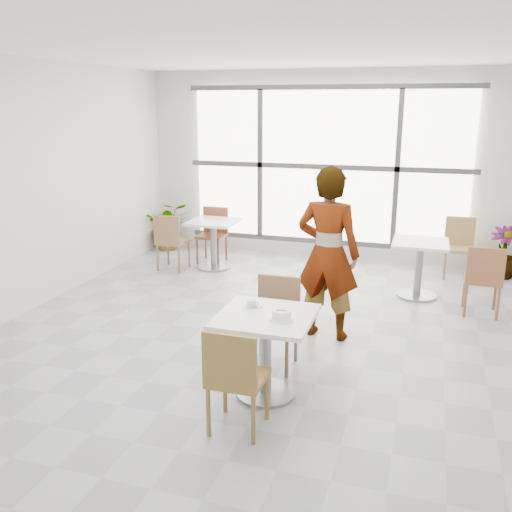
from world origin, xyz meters
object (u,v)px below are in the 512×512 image
(chair_far, at_px, (276,315))
(bg_chair_right_near, at_px, (484,276))
(bg_table_right, at_px, (419,261))
(plant_right, at_px, (503,252))
(oatmeal_bowl, at_px, (282,315))
(bg_chair_left_far, at_px, (213,231))
(chair_near, at_px, (234,374))
(plant_left, at_px, (169,225))
(coffee_cup, at_px, (252,304))
(bg_table_left, at_px, (213,237))
(bg_chair_right_far, at_px, (459,243))
(person, at_px, (328,254))
(bg_chair_left_near, at_px, (170,239))
(main_table, at_px, (266,339))

(chair_far, bearing_deg, bg_chair_right_near, 44.33)
(bg_table_right, height_order, plant_right, plant_right)
(oatmeal_bowl, xyz_separation_m, bg_chair_left_far, (-2.19, 3.96, -0.29))
(chair_far, bearing_deg, chair_near, -88.77)
(bg_table_right, bearing_deg, plant_left, 162.84)
(bg_chair_right_near, distance_m, plant_right, 1.80)
(chair_far, height_order, bg_chair_right_near, same)
(coffee_cup, distance_m, bg_table_left, 3.80)
(bg_table_right, xyz_separation_m, bg_chair_right_far, (0.53, 1.14, 0.01))
(chair_far, height_order, plant_left, chair_far)
(coffee_cup, bearing_deg, chair_far, 79.97)
(bg_table_right, distance_m, bg_chair_right_far, 1.26)
(chair_far, bearing_deg, coffee_cup, -100.03)
(plant_right, bearing_deg, bg_chair_right_near, -102.98)
(person, height_order, bg_table_right, person)
(chair_near, relative_size, bg_table_right, 1.16)
(bg_table_left, xyz_separation_m, bg_chair_right_far, (3.59, 0.71, 0.01))
(plant_left, bearing_deg, bg_table_right, -17.16)
(person, height_order, bg_chair_left_far, person)
(chair_near, bearing_deg, bg_table_left, -66.24)
(chair_far, height_order, bg_table_right, chair_far)
(bg_chair_left_near, bearing_deg, main_table, 127.57)
(oatmeal_bowl, distance_m, plant_left, 5.52)
(oatmeal_bowl, relative_size, bg_chair_right_far, 0.24)
(plant_right, bearing_deg, chair_far, -123.00)
(bg_chair_right_far, bearing_deg, plant_right, 10.45)
(chair_near, bearing_deg, chair_far, -88.77)
(plant_right, bearing_deg, bg_chair_right_far, -169.55)
(chair_near, distance_m, plant_right, 5.52)
(bg_table_left, height_order, plant_right, plant_right)
(main_table, bearing_deg, oatmeal_bowl, -22.77)
(oatmeal_bowl, bearing_deg, plant_right, 63.71)
(plant_left, bearing_deg, person, -41.60)
(main_table, distance_m, chair_far, 0.63)
(oatmeal_bowl, distance_m, plant_right, 4.93)
(oatmeal_bowl, distance_m, bg_table_left, 4.13)
(chair_near, height_order, plant_right, chair_near)
(chair_far, xyz_separation_m, person, (0.34, 0.82, 0.43))
(coffee_cup, xyz_separation_m, plant_left, (-2.90, 4.26, -0.36))
(oatmeal_bowl, xyz_separation_m, plant_left, (-3.22, 4.46, -0.37))
(person, height_order, bg_chair_right_near, person)
(plant_left, relative_size, plant_right, 1.11)
(bg_table_right, bearing_deg, bg_chair_right_far, 64.99)
(person, height_order, plant_left, person)
(chair_far, xyz_separation_m, bg_chair_right_near, (2.01, 1.96, 0.00))
(oatmeal_bowl, height_order, bg_table_left, oatmeal_bowl)
(bg_chair_left_far, bearing_deg, bg_table_right, -14.16)
(oatmeal_bowl, bearing_deg, bg_table_right, 72.05)
(person, xyz_separation_m, plant_right, (2.07, 2.90, -0.56))
(oatmeal_bowl, relative_size, coffee_cup, 1.32)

